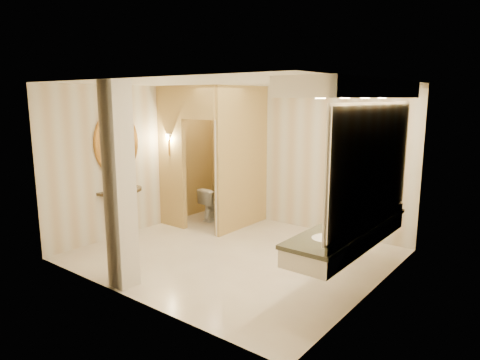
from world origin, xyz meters
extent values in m
plane|color=#F0E5CF|center=(0.00, 0.00, 0.00)|extent=(4.50, 4.50, 0.00)
plane|color=white|center=(0.00, 0.00, 2.70)|extent=(4.50, 4.50, 0.00)
cube|color=beige|center=(0.00, 2.00, 1.35)|extent=(4.50, 0.02, 2.70)
cube|color=beige|center=(0.00, -2.00, 1.35)|extent=(4.50, 0.02, 2.70)
cube|color=beige|center=(-2.25, 0.00, 1.35)|extent=(0.02, 4.00, 2.70)
cube|color=beige|center=(2.25, 0.00, 1.35)|extent=(0.02, 4.00, 2.70)
cube|color=tan|center=(-0.80, 1.25, 1.35)|extent=(0.10, 1.50, 2.70)
cube|color=tan|center=(-1.93, 0.50, 1.35)|extent=(0.65, 0.10, 2.70)
cube|color=tan|center=(-1.20, 0.50, 2.40)|extent=(0.80, 0.10, 0.60)
cube|color=beige|center=(-0.93, 0.88, 1.05)|extent=(0.31, 0.77, 2.10)
cylinder|color=#B48439|center=(-1.93, 0.43, 1.55)|extent=(0.03, 0.03, 0.30)
cone|color=beige|center=(-1.93, 0.43, 1.75)|extent=(0.14, 0.14, 0.14)
cube|color=beige|center=(1.95, -0.07, 0.73)|extent=(0.60, 2.43, 0.24)
cube|color=black|center=(1.95, -0.07, 0.85)|extent=(0.64, 2.47, 0.05)
cube|color=black|center=(2.23, -0.07, 0.92)|extent=(0.03, 2.43, 0.10)
ellipsoid|color=white|center=(1.95, -0.72, 0.83)|extent=(0.40, 0.44, 0.15)
cylinder|color=#B48439|center=(2.15, -0.72, 0.96)|extent=(0.03, 0.03, 0.22)
ellipsoid|color=white|center=(1.95, 0.59, 0.83)|extent=(0.40, 0.44, 0.15)
cylinder|color=#B48439|center=(2.15, 0.59, 0.96)|extent=(0.03, 0.03, 0.22)
cube|color=white|center=(2.23, -0.07, 1.70)|extent=(0.03, 2.43, 1.40)
cube|color=beige|center=(1.95, -0.07, 2.59)|extent=(0.75, 2.63, 0.22)
cylinder|color=black|center=(-2.23, -0.54, 0.85)|extent=(0.89, 0.89, 0.05)
cube|color=beige|center=(-2.19, -0.54, 0.55)|extent=(0.10, 0.10, 0.60)
cylinder|color=#C98B3B|center=(-2.21, -0.54, 1.70)|extent=(0.07, 0.89, 0.89)
cylinder|color=white|center=(-2.17, -0.54, 1.70)|extent=(0.02, 0.71, 0.71)
cube|color=beige|center=(-0.45, -1.80, 1.35)|extent=(0.30, 0.30, 2.70)
cube|color=black|center=(-1.99, -0.52, 0.94)|extent=(0.15, 0.15, 0.12)
imported|color=white|center=(-1.57, 1.33, 0.34)|extent=(0.44, 0.69, 0.67)
imported|color=beige|center=(1.96, -0.32, 0.93)|extent=(0.06, 0.06, 0.12)
imported|color=silver|center=(1.85, -0.25, 0.94)|extent=(0.10, 0.10, 0.13)
imported|color=#C6B28C|center=(1.89, -0.51, 0.98)|extent=(0.09, 0.09, 0.22)
camera|label=1|loc=(4.09, -5.10, 2.48)|focal=32.00mm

